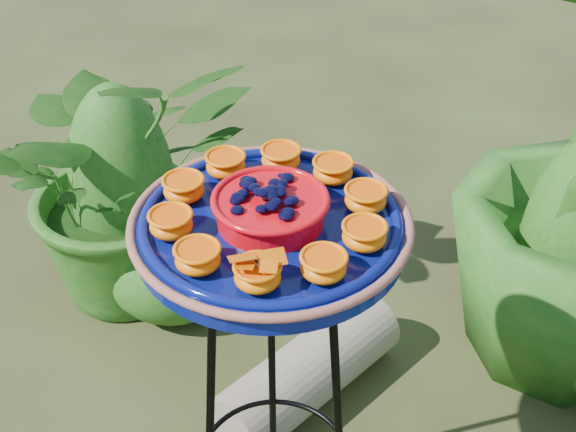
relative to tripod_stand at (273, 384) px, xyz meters
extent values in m
torus|color=black|center=(0.00, 0.00, 0.31)|extent=(0.24, 0.24, 0.01)
cylinder|color=black|center=(-0.01, 0.13, -0.09)|extent=(0.02, 0.08, 0.80)
cylinder|color=#07105D|center=(0.00, 0.00, 0.34)|extent=(0.43, 0.43, 0.04)
torus|color=#904D41|center=(0.00, 0.00, 0.36)|extent=(0.43, 0.43, 0.01)
torus|color=#07105D|center=(0.00, 0.00, 0.36)|extent=(0.40, 0.40, 0.02)
cylinder|color=red|center=(0.00, 0.00, 0.38)|extent=(0.17, 0.17, 0.04)
torus|color=red|center=(0.00, 0.00, 0.40)|extent=(0.18, 0.18, 0.01)
ellipsoid|color=black|center=(0.00, 0.00, 0.40)|extent=(0.14, 0.14, 0.03)
ellipsoid|color=orange|center=(0.14, 0.03, 0.37)|extent=(0.06, 0.06, 0.03)
cylinder|color=#FF5105|center=(0.14, 0.03, 0.39)|extent=(0.06, 0.06, 0.01)
ellipsoid|color=orange|center=(0.10, 0.11, 0.37)|extent=(0.06, 0.06, 0.03)
cylinder|color=#FF5105|center=(0.10, 0.11, 0.39)|extent=(0.06, 0.06, 0.01)
ellipsoid|color=orange|center=(0.01, 0.15, 0.37)|extent=(0.06, 0.06, 0.03)
cylinder|color=#FF5105|center=(0.01, 0.15, 0.39)|extent=(0.06, 0.06, 0.01)
ellipsoid|color=orange|center=(-0.07, 0.13, 0.37)|extent=(0.06, 0.06, 0.03)
cylinder|color=#FF5105|center=(-0.07, 0.13, 0.39)|extent=(0.06, 0.06, 0.01)
ellipsoid|color=orange|center=(-0.14, 0.06, 0.37)|extent=(0.06, 0.06, 0.03)
cylinder|color=#FF5105|center=(-0.14, 0.06, 0.39)|extent=(0.06, 0.06, 0.01)
ellipsoid|color=orange|center=(-0.14, -0.03, 0.37)|extent=(0.06, 0.06, 0.03)
cylinder|color=#FF5105|center=(-0.14, -0.03, 0.39)|extent=(0.06, 0.06, 0.01)
ellipsoid|color=orange|center=(-0.10, -0.11, 0.37)|extent=(0.06, 0.06, 0.03)
cylinder|color=#FF5105|center=(-0.10, -0.11, 0.39)|extent=(0.06, 0.06, 0.01)
ellipsoid|color=orange|center=(-0.01, -0.15, 0.37)|extent=(0.06, 0.06, 0.03)
cylinder|color=#FF5105|center=(-0.01, -0.15, 0.39)|extent=(0.06, 0.06, 0.01)
ellipsoid|color=orange|center=(0.07, -0.13, 0.37)|extent=(0.06, 0.06, 0.03)
cylinder|color=#FF5105|center=(0.07, -0.13, 0.39)|extent=(0.06, 0.06, 0.01)
ellipsoid|color=orange|center=(0.14, -0.06, 0.37)|extent=(0.06, 0.06, 0.03)
cylinder|color=#FF5105|center=(0.14, -0.06, 0.39)|extent=(0.06, 0.06, 0.01)
cylinder|color=black|center=(-0.01, -0.15, 0.40)|extent=(0.01, 0.03, 0.00)
cube|color=orange|center=(-0.03, -0.14, 0.40)|extent=(0.04, 0.03, 0.01)
cube|color=orange|center=(0.01, -0.14, 0.40)|extent=(0.04, 0.03, 0.01)
cylinder|color=gray|center=(0.07, 0.40, -0.41)|extent=(0.48, 0.49, 0.17)
imported|color=#185316|center=(-0.43, 0.84, -0.11)|extent=(0.87, 0.82, 0.77)
camera|label=1|loc=(0.03, -0.96, 1.07)|focal=50.00mm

